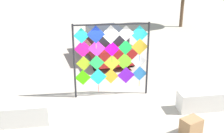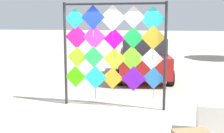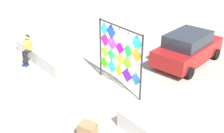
% 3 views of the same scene
% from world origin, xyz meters
% --- Properties ---
extents(ground, '(120.00, 120.00, 0.00)m').
position_xyz_m(ground, '(0.00, 0.00, 0.00)').
color(ground, '#ADA393').
extents(kite_display_rack, '(2.72, 0.14, 2.74)m').
position_xyz_m(kite_display_rack, '(0.08, 1.01, 1.62)').
color(kite_display_rack, '#232328').
rests_on(kite_display_rack, ground).
extents(parked_car, '(2.51, 4.41, 1.62)m').
position_xyz_m(parked_car, '(0.43, 5.19, 0.82)').
color(parked_car, maroon).
rests_on(parked_car, ground).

